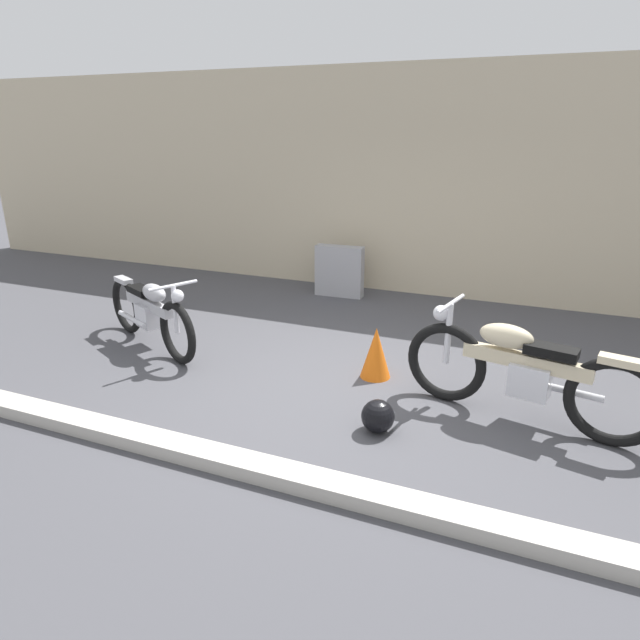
% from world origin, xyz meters
% --- Properties ---
extents(ground_plane, '(40.00, 40.00, 0.00)m').
position_xyz_m(ground_plane, '(0.00, 0.00, 0.00)').
color(ground_plane, '#47474C').
extents(building_wall, '(18.00, 0.30, 3.40)m').
position_xyz_m(building_wall, '(0.00, 3.77, 1.70)').
color(building_wall, beige).
rests_on(building_wall, ground_plane).
extents(curb_strip, '(18.00, 0.24, 0.12)m').
position_xyz_m(curb_strip, '(0.00, -1.62, 0.06)').
color(curb_strip, '#B7B2A8').
rests_on(curb_strip, ground_plane).
extents(stone_marker, '(0.76, 0.23, 0.79)m').
position_xyz_m(stone_marker, '(-1.08, 3.05, 0.40)').
color(stone_marker, '#9E9EA3').
rests_on(stone_marker, ground_plane).
extents(helmet, '(0.29, 0.29, 0.29)m').
position_xyz_m(helmet, '(0.66, -0.66, 0.15)').
color(helmet, black).
rests_on(helmet, ground_plane).
extents(traffic_cone, '(0.32, 0.32, 0.55)m').
position_xyz_m(traffic_cone, '(0.32, 0.40, 0.28)').
color(traffic_cone, orange).
rests_on(traffic_cone, ground_plane).
extents(motorcycle_cream, '(2.19, 0.73, 1.00)m').
position_xyz_m(motorcycle_cream, '(1.77, 0.02, 0.48)').
color(motorcycle_cream, black).
rests_on(motorcycle_cream, ground_plane).
extents(motorcycle_silver, '(1.89, 1.03, 0.92)m').
position_xyz_m(motorcycle_silver, '(-2.41, 0.19, 0.44)').
color(motorcycle_silver, black).
rests_on(motorcycle_silver, ground_plane).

